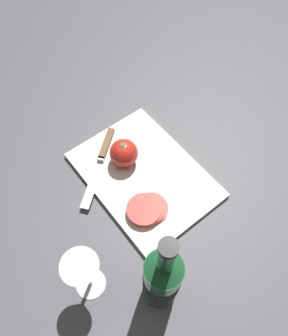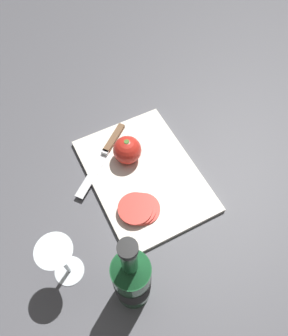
% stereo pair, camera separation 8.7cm
% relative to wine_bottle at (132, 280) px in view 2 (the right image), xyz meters
% --- Properties ---
extents(ground_plane, '(3.00, 3.00, 0.00)m').
position_rel_wine_bottle_xyz_m(ground_plane, '(0.27, -0.16, -0.12)').
color(ground_plane, '#4C4C51').
extents(cutting_board, '(0.38, 0.28, 0.01)m').
position_rel_wine_bottle_xyz_m(cutting_board, '(0.26, -0.16, -0.11)').
color(cutting_board, silver).
rests_on(cutting_board, ground_plane).
extents(wine_bottle, '(0.08, 0.08, 0.33)m').
position_rel_wine_bottle_xyz_m(wine_bottle, '(0.00, 0.00, 0.00)').
color(wine_bottle, '#194C28').
rests_on(wine_bottle, ground_plane).
extents(wine_glass, '(0.08, 0.08, 0.16)m').
position_rel_wine_bottle_xyz_m(wine_glass, '(0.11, 0.11, 0.00)').
color(wine_glass, silver).
rests_on(wine_glass, ground_plane).
extents(whole_tomato, '(0.08, 0.08, 0.08)m').
position_rel_wine_bottle_xyz_m(whole_tomato, '(0.33, -0.14, -0.06)').
color(whole_tomato, red).
rests_on(whole_tomato, cutting_board).
extents(knife, '(0.18, 0.21, 0.01)m').
position_rel_wine_bottle_xyz_m(knife, '(0.38, -0.11, -0.10)').
color(knife, silver).
rests_on(knife, cutting_board).
extents(tomato_slice_stack_near, '(0.09, 0.11, 0.02)m').
position_rel_wine_bottle_xyz_m(tomato_slice_stack_near, '(0.17, -0.10, -0.09)').
color(tomato_slice_stack_near, red).
rests_on(tomato_slice_stack_near, cutting_board).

